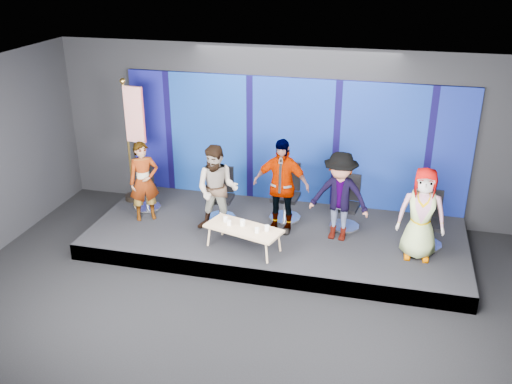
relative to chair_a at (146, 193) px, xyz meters
The scene contains 21 objects.
ground 4.03m from the chair_a, 45.33° to the right, with size 10.00×10.00×0.00m, color black.
room_walls 4.37m from the chair_a, 45.33° to the right, with size 10.02×8.02×3.51m.
riser 2.85m from the chair_a, ahead, with size 7.00×3.00×0.30m, color black.
backdrop 3.17m from the chair_a, 21.85° to the left, with size 7.00×0.08×2.60m, color #0E0752.
chair_a is the anchor object (origin of this frame).
panelist_a 0.69m from the chair_a, 66.88° to the right, with size 0.57×0.38×1.58m, color black.
chair_b 1.63m from the chair_a, ahead, with size 0.61×0.61×1.03m.
panelist_b 1.89m from the chair_a, 19.00° to the right, with size 0.81×0.63×1.68m, color black.
chair_c 2.87m from the chair_a, ahead, with size 0.66×0.66×1.12m.
panelist_c 2.93m from the chair_a, ahead, with size 1.06×0.44×1.81m, color black.
chair_d 4.04m from the chair_a, ahead, with size 0.65×0.65×1.03m.
panelist_d 4.00m from the chair_a, ahead, with size 1.08×0.62×1.67m, color black.
chair_e 5.54m from the chair_a, ahead, with size 0.58×0.58×1.01m.
panelist_e 5.44m from the chair_a, ahead, with size 0.80×0.52×1.64m, color black.
coffee_table 2.66m from the chair_a, 26.33° to the right, with size 1.46×0.94×0.42m.
mug_a 2.26m from the chair_a, 27.26° to the right, with size 0.08×0.08×0.10m, color white.
mug_b 2.41m from the chair_a, 28.72° to the right, with size 0.08×0.08×0.09m, color white.
mug_c 2.60m from the chair_a, 25.30° to the right, with size 0.09×0.09×0.11m, color white.
mug_d 2.96m from the chair_a, 26.22° to the right, with size 0.08×0.08×0.09m, color white.
mug_e 3.06m from the chair_a, 23.14° to the right, with size 0.08×0.08×0.10m, color white.
flag_stand 1.14m from the chair_a, 139.08° to the left, with size 0.59×0.35×2.60m.
Camera 1 is at (1.97, -6.95, 5.27)m, focal length 40.00 mm.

